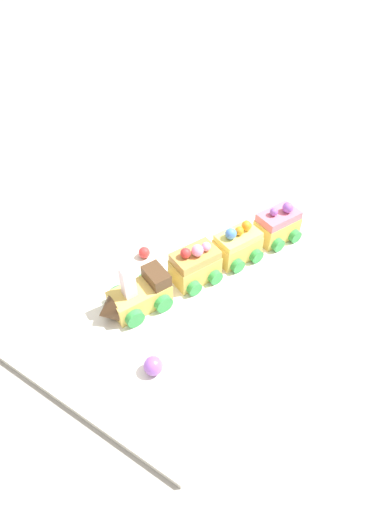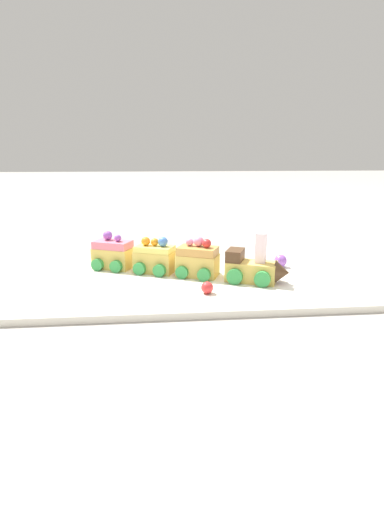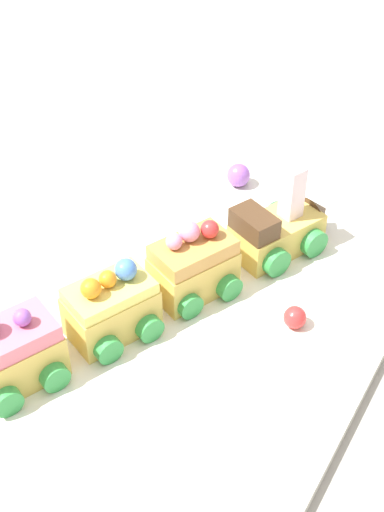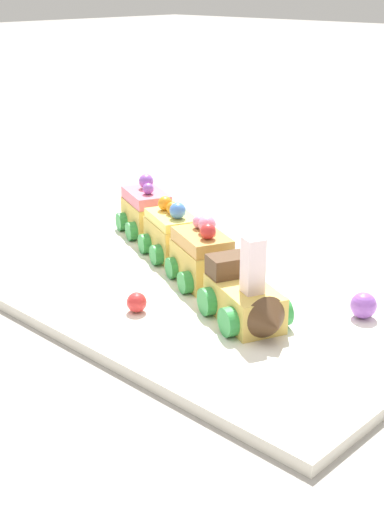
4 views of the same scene
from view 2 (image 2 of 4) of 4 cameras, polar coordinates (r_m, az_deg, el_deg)
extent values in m
plane|color=gray|center=(0.78, -1.42, -4.06)|extent=(10.00, 10.00, 0.00)
cube|color=white|center=(0.78, -1.42, -3.64)|extent=(0.63, 0.35, 0.01)
cube|color=#E0BC56|center=(0.76, 8.46, -2.18)|extent=(0.10, 0.08, 0.04)
cube|color=#4C331E|center=(0.76, 6.18, 0.14)|extent=(0.04, 0.05, 0.02)
cone|color=#4C331E|center=(0.76, 12.75, -2.29)|extent=(0.04, 0.05, 0.04)
cube|color=white|center=(0.75, 9.75, -0.24)|extent=(0.02, 0.02, 0.02)
cube|color=white|center=(0.75, 9.81, 1.14)|extent=(0.02, 0.02, 0.02)
cube|color=white|center=(0.74, 9.87, 2.55)|extent=(0.02, 0.02, 0.02)
cylinder|color=green|center=(0.73, 10.02, -3.28)|extent=(0.03, 0.02, 0.03)
cylinder|color=green|center=(0.79, 10.63, -2.02)|extent=(0.03, 0.02, 0.03)
cylinder|color=green|center=(0.74, 6.12, -2.94)|extent=(0.03, 0.02, 0.03)
cylinder|color=green|center=(0.80, 7.00, -1.72)|extent=(0.03, 0.02, 0.03)
cube|color=#E0BC56|center=(0.79, 0.82, -1.33)|extent=(0.09, 0.07, 0.04)
cube|color=#CC9347|center=(0.78, 0.82, 0.74)|extent=(0.09, 0.07, 0.02)
sphere|color=pink|center=(0.78, -0.35, 2.01)|extent=(0.02, 0.02, 0.02)
sphere|color=pink|center=(0.78, 0.96, 2.10)|extent=(0.03, 0.03, 0.02)
sphere|color=red|center=(0.77, 2.11, 1.81)|extent=(0.02, 0.02, 0.02)
cylinder|color=green|center=(0.76, 1.73, -2.70)|extent=(0.03, 0.02, 0.02)
cylinder|color=green|center=(0.81, 2.87, -1.54)|extent=(0.03, 0.02, 0.02)
cylinder|color=green|center=(0.77, -1.36, -2.41)|extent=(0.03, 0.02, 0.02)
cylinder|color=green|center=(0.82, -0.03, -1.29)|extent=(0.03, 0.02, 0.02)
cube|color=#E0BC56|center=(0.82, -5.32, -0.79)|extent=(0.09, 0.07, 0.04)
cube|color=#EFE066|center=(0.81, -5.36, 1.05)|extent=(0.09, 0.07, 0.01)
sphere|color=orange|center=(0.81, -6.62, 2.11)|extent=(0.02, 0.02, 0.02)
sphere|color=orange|center=(0.81, -5.36, 2.00)|extent=(0.02, 0.02, 0.02)
sphere|color=#4C84E0|center=(0.80, -4.18, 2.05)|extent=(0.03, 0.03, 0.02)
cylinder|color=green|center=(0.78, -4.68, -2.09)|extent=(0.03, 0.02, 0.02)
cylinder|color=green|center=(0.84, -3.17, -1.01)|extent=(0.03, 0.02, 0.02)
cylinder|color=green|center=(0.80, -7.53, -1.81)|extent=(0.03, 0.02, 0.02)
cylinder|color=green|center=(0.85, -5.87, -0.77)|extent=(0.03, 0.02, 0.02)
cube|color=#E0BC56|center=(0.86, -11.17, -0.27)|extent=(0.09, 0.07, 0.04)
cube|color=#E57084|center=(0.85, -11.27, 1.62)|extent=(0.09, 0.07, 0.02)
sphere|color=#9956C6|center=(0.86, -11.96, 2.90)|extent=(0.03, 0.03, 0.02)
sphere|color=#9956C6|center=(0.84, -10.56, 2.55)|extent=(0.02, 0.02, 0.01)
cylinder|color=green|center=(0.82, -10.80, -1.48)|extent=(0.03, 0.02, 0.02)
cylinder|color=green|center=(0.87, -9.00, -0.49)|extent=(0.03, 0.02, 0.02)
cylinder|color=green|center=(0.84, -13.36, -1.22)|extent=(0.03, 0.02, 0.02)
cylinder|color=green|center=(0.89, -11.46, -0.27)|extent=(0.03, 0.02, 0.02)
sphere|color=#9956C6|center=(0.87, 12.52, -0.66)|extent=(0.03, 0.03, 0.03)
sphere|color=red|center=(0.69, 2.18, -4.54)|extent=(0.02, 0.02, 0.02)
camera|label=1|loc=(1.14, 22.33, 27.04)|focal=28.00mm
camera|label=3|loc=(0.65, -46.32, 31.62)|focal=50.00mm
camera|label=4|loc=(0.63, 68.33, 13.61)|focal=50.00mm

